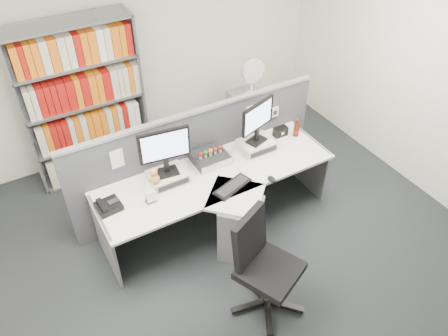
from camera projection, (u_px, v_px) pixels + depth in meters
ground at (255, 270)px, 4.69m from camera, size 5.50×5.50×0.00m
room_shell at (265, 129)px, 3.54m from camera, size 5.04×5.54×2.72m
partition at (198, 157)px, 5.10m from camera, size 3.00×0.08×1.27m
desk at (227, 204)px, 4.79m from camera, size 2.60×1.20×0.72m
monitor_riser_left at (168, 177)px, 4.65m from camera, size 0.38×0.31×0.10m
monitor_riser_right at (256, 145)px, 5.08m from camera, size 0.38×0.31×0.10m
monitor_left at (165, 149)px, 4.42m from camera, size 0.52×0.20×0.53m
monitor_right at (258, 119)px, 4.85m from camera, size 0.47×0.22×0.50m
desktop_pc at (210, 158)px, 4.90m from camera, size 0.37×0.33×0.10m
figurines at (211, 151)px, 4.82m from camera, size 0.29×0.05×0.09m
keyboard at (233, 187)px, 4.59m from camera, size 0.46×0.28×0.03m
mouse at (272, 179)px, 4.67m from camera, size 0.07×0.11×0.04m
desk_phone at (108, 206)px, 4.34m from camera, size 0.25×0.23×0.10m
desk_calendar at (151, 197)px, 4.41m from camera, size 0.10×0.08×0.13m
plush_toy at (154, 177)px, 4.46m from camera, size 0.10×0.10×0.18m
speaker at (280, 131)px, 5.27m from camera, size 0.16×0.09×0.11m
cola_bottle at (296, 129)px, 5.25m from camera, size 0.07×0.07×0.23m
shelving_unit at (84, 105)px, 5.34m from camera, size 1.41×0.40×2.00m
filing_cabinet at (250, 118)px, 6.25m from camera, size 0.45×0.61×0.70m
desk_fan at (252, 74)px, 5.80m from camera, size 0.32×0.19×0.55m
office_chair at (262, 263)px, 4.05m from camera, size 0.70×0.70×1.06m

